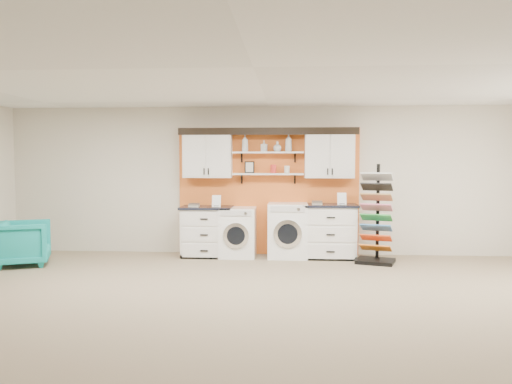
# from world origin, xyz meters

# --- Properties ---
(floor) EXTENTS (10.00, 10.00, 0.00)m
(floor) POSITION_xyz_m (0.00, 0.00, 0.00)
(floor) COLOR gray
(floor) RESTS_ON ground
(ceiling) EXTENTS (10.00, 10.00, 0.00)m
(ceiling) POSITION_xyz_m (0.00, 0.00, 2.80)
(ceiling) COLOR white
(ceiling) RESTS_ON wall_back
(wall_back) EXTENTS (10.00, 0.00, 10.00)m
(wall_back) POSITION_xyz_m (0.00, 4.00, 1.40)
(wall_back) COLOR beige
(wall_back) RESTS_ON floor
(wall_front) EXTENTS (10.00, 0.00, 10.00)m
(wall_front) POSITION_xyz_m (0.00, -4.00, 1.40)
(wall_front) COLOR beige
(wall_front) RESTS_ON floor
(accent_panel) EXTENTS (3.40, 0.07, 2.40)m
(accent_panel) POSITION_xyz_m (0.00, 3.96, 1.20)
(accent_panel) COLOR orange
(accent_panel) RESTS_ON wall_back
(upper_cabinet_left) EXTENTS (0.90, 0.35, 0.84)m
(upper_cabinet_left) POSITION_xyz_m (-1.13, 3.79, 1.88)
(upper_cabinet_left) COLOR white
(upper_cabinet_left) RESTS_ON wall_back
(upper_cabinet_right) EXTENTS (0.90, 0.35, 0.84)m
(upper_cabinet_right) POSITION_xyz_m (1.13, 3.79, 1.88)
(upper_cabinet_right) COLOR white
(upper_cabinet_right) RESTS_ON wall_back
(shelf_lower) EXTENTS (1.32, 0.28, 0.03)m
(shelf_lower) POSITION_xyz_m (0.00, 3.80, 1.53)
(shelf_lower) COLOR white
(shelf_lower) RESTS_ON wall_back
(shelf_upper) EXTENTS (1.32, 0.28, 0.03)m
(shelf_upper) POSITION_xyz_m (0.00, 3.80, 1.93)
(shelf_upper) COLOR white
(shelf_upper) RESTS_ON wall_back
(crown_molding) EXTENTS (3.30, 0.41, 0.13)m
(crown_molding) POSITION_xyz_m (0.00, 3.81, 2.33)
(crown_molding) COLOR black
(crown_molding) RESTS_ON wall_back
(picture_frame) EXTENTS (0.18, 0.02, 0.22)m
(picture_frame) POSITION_xyz_m (-0.35, 3.85, 1.66)
(picture_frame) COLOR black
(picture_frame) RESTS_ON shelf_lower
(canister_red) EXTENTS (0.11, 0.11, 0.16)m
(canister_red) POSITION_xyz_m (0.10, 3.80, 1.62)
(canister_red) COLOR red
(canister_red) RESTS_ON shelf_lower
(canister_cream) EXTENTS (0.10, 0.10, 0.14)m
(canister_cream) POSITION_xyz_m (0.35, 3.80, 1.61)
(canister_cream) COLOR silver
(canister_cream) RESTS_ON shelf_lower
(base_cabinet_left) EXTENTS (0.95, 0.66, 0.93)m
(base_cabinet_left) POSITION_xyz_m (-1.13, 3.64, 0.47)
(base_cabinet_left) COLOR white
(base_cabinet_left) RESTS_ON floor
(base_cabinet_right) EXTENTS (1.01, 0.66, 0.99)m
(base_cabinet_right) POSITION_xyz_m (1.13, 3.64, 0.49)
(base_cabinet_right) COLOR white
(base_cabinet_right) RESTS_ON floor
(washer) EXTENTS (0.65, 0.71, 0.91)m
(washer) POSITION_xyz_m (-0.55, 3.64, 0.46)
(washer) COLOR white
(washer) RESTS_ON floor
(dryer) EXTENTS (0.71, 0.71, 1.00)m
(dryer) POSITION_xyz_m (0.37, 3.64, 0.50)
(dryer) COLOR white
(dryer) RESTS_ON floor
(sample_rack) EXTENTS (0.76, 0.69, 1.72)m
(sample_rack) POSITION_xyz_m (1.91, 3.26, 0.54)
(sample_rack) COLOR black
(sample_rack) RESTS_ON floor
(armchair) EXTENTS (1.08, 1.06, 0.76)m
(armchair) POSITION_xyz_m (-4.12, 2.65, 0.38)
(armchair) COLOR teal
(armchair) RESTS_ON floor
(soap_bottle_a) EXTENTS (0.15, 0.15, 0.31)m
(soap_bottle_a) POSITION_xyz_m (-0.43, 3.80, 2.10)
(soap_bottle_a) COLOR silver
(soap_bottle_a) RESTS_ON shelf_upper
(soap_bottle_b) EXTENTS (0.12, 0.12, 0.21)m
(soap_bottle_b) POSITION_xyz_m (-0.07, 3.80, 2.05)
(soap_bottle_b) COLOR silver
(soap_bottle_b) RESTS_ON shelf_upper
(soap_bottle_c) EXTENTS (0.21, 0.21, 0.19)m
(soap_bottle_c) POSITION_xyz_m (0.17, 3.80, 2.04)
(soap_bottle_c) COLOR silver
(soap_bottle_c) RESTS_ON shelf_upper
(soap_bottle_d) EXTENTS (0.16, 0.16, 0.33)m
(soap_bottle_d) POSITION_xyz_m (0.38, 3.80, 2.11)
(soap_bottle_d) COLOR silver
(soap_bottle_d) RESTS_ON shelf_upper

